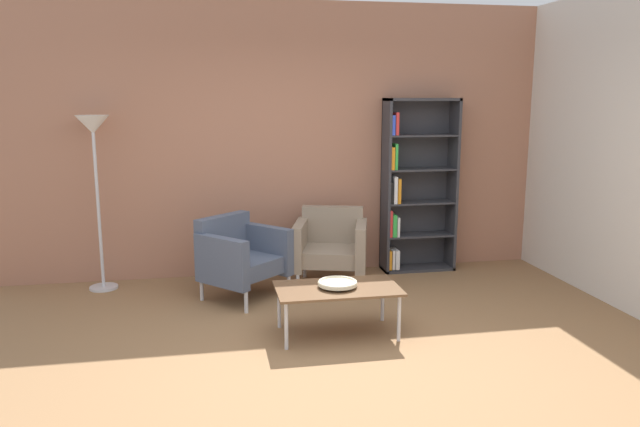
{
  "coord_description": "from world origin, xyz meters",
  "views": [
    {
      "loc": [
        -0.87,
        -4.1,
        1.91
      ],
      "look_at": [
        0.06,
        0.84,
        0.95
      ],
      "focal_mm": 34.26,
      "sensor_mm": 36.0,
      "label": 1
    }
  ],
  "objects_px": {
    "coffee_table_low": "(338,291)",
    "armchair_corner_red": "(331,245)",
    "decorative_bowl": "(338,283)",
    "floor_lamp_torchiere": "(94,145)",
    "armchair_by_bookshelf": "(240,255)",
    "bookshelf_tall": "(413,188)"
  },
  "relations": [
    {
      "from": "decorative_bowl",
      "to": "floor_lamp_torchiere",
      "type": "xyz_separation_m",
      "value": [
        -2.08,
        1.62,
        1.01
      ]
    },
    {
      "from": "coffee_table_low",
      "to": "bookshelf_tall",
      "type": "bearing_deg",
      "value": 54.67
    },
    {
      "from": "bookshelf_tall",
      "to": "armchair_by_bookshelf",
      "type": "bearing_deg",
      "value": -162.06
    },
    {
      "from": "armchair_by_bookshelf",
      "to": "coffee_table_low",
      "type": "bearing_deg",
      "value": -99.47
    },
    {
      "from": "coffee_table_low",
      "to": "armchair_corner_red",
      "type": "xyz_separation_m",
      "value": [
        0.22,
        1.34,
        0.05
      ]
    },
    {
      "from": "decorative_bowl",
      "to": "floor_lamp_torchiere",
      "type": "distance_m",
      "value": 2.82
    },
    {
      "from": "bookshelf_tall",
      "to": "decorative_bowl",
      "type": "distance_m",
      "value": 2.18
    },
    {
      "from": "coffee_table_low",
      "to": "armchair_by_bookshelf",
      "type": "height_order",
      "value": "armchair_by_bookshelf"
    },
    {
      "from": "bookshelf_tall",
      "to": "decorative_bowl",
      "type": "height_order",
      "value": "bookshelf_tall"
    },
    {
      "from": "bookshelf_tall",
      "to": "armchair_corner_red",
      "type": "relative_size",
      "value": 2.2
    },
    {
      "from": "decorative_bowl",
      "to": "armchair_corner_red",
      "type": "relative_size",
      "value": 0.37
    },
    {
      "from": "armchair_corner_red",
      "to": "floor_lamp_torchiere",
      "type": "xyz_separation_m",
      "value": [
        -2.3,
        0.27,
        1.03
      ]
    },
    {
      "from": "coffee_table_low",
      "to": "floor_lamp_torchiere",
      "type": "bearing_deg",
      "value": 142.12
    },
    {
      "from": "decorative_bowl",
      "to": "floor_lamp_torchiere",
      "type": "bearing_deg",
      "value": 142.12
    },
    {
      "from": "armchair_corner_red",
      "to": "floor_lamp_torchiere",
      "type": "relative_size",
      "value": 0.5
    },
    {
      "from": "armchair_by_bookshelf",
      "to": "bookshelf_tall",
      "type": "bearing_deg",
      "value": -24.75
    },
    {
      "from": "coffee_table_low",
      "to": "floor_lamp_torchiere",
      "type": "distance_m",
      "value": 2.84
    },
    {
      "from": "decorative_bowl",
      "to": "armchair_corner_red",
      "type": "bearing_deg",
      "value": 80.63
    },
    {
      "from": "bookshelf_tall",
      "to": "floor_lamp_torchiere",
      "type": "height_order",
      "value": "bookshelf_tall"
    },
    {
      "from": "coffee_table_low",
      "to": "floor_lamp_torchiere",
      "type": "relative_size",
      "value": 0.57
    },
    {
      "from": "coffee_table_low",
      "to": "decorative_bowl",
      "type": "relative_size",
      "value": 3.12
    },
    {
      "from": "decorative_bowl",
      "to": "floor_lamp_torchiere",
      "type": "height_order",
      "value": "floor_lamp_torchiere"
    }
  ]
}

